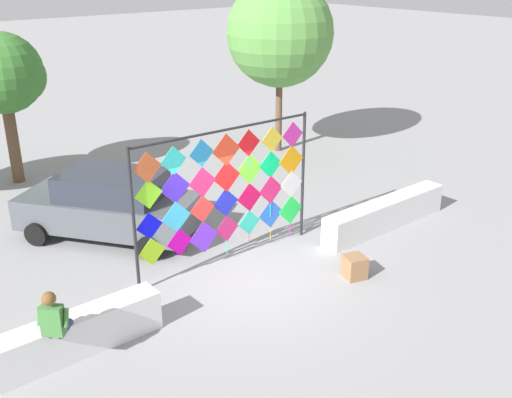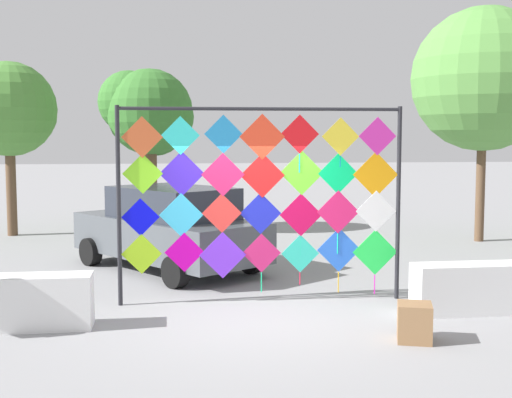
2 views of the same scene
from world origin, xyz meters
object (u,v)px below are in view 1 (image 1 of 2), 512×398
cardboard_box_small (355,267)px  tree_far_right (0,74)px  kite_display_rack (228,185)px  tree_broadleaf (280,33)px  parked_car (110,204)px  seated_vendor (57,322)px

cardboard_box_small → tree_far_right: 11.71m
kite_display_rack → tree_far_right: size_ratio=1.00×
kite_display_rack → tree_broadleaf: size_ratio=0.77×
parked_car → tree_broadleaf: (7.81, 2.68, 3.24)m
tree_far_right → seated_vendor: bearing=-104.6°
parked_car → tree_broadleaf: tree_broadleaf is taller
parked_car → tree_far_right: bearing=95.2°
tree_far_right → parked_car: bearing=-84.8°
parked_car → cardboard_box_small: bearing=-59.1°
cardboard_box_small → seated_vendor: bearing=171.3°
seated_vendor → parked_car: 5.24m
tree_broadleaf → cardboard_box_small: bearing=-120.7°
kite_display_rack → parked_car: (-1.49, 2.87, -0.99)m
seated_vendor → tree_far_right: (2.54, 9.77, 2.33)m
kite_display_rack → tree_broadleaf: 8.71m
tree_broadleaf → kite_display_rack: bearing=-138.7°
kite_display_rack → seated_vendor: bearing=-162.8°
kite_display_rack → cardboard_box_small: 3.26m
parked_car → seated_vendor: bearing=-125.4°
tree_far_right → tree_broadleaf: bearing=-18.7°
cardboard_box_small → tree_broadleaf: tree_broadleaf is taller
parked_car → tree_far_right: (-0.50, 5.50, 2.44)m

